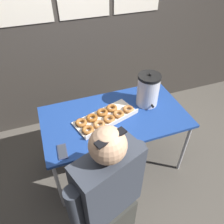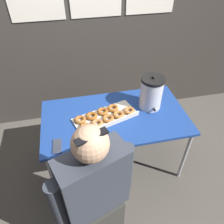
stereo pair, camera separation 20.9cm
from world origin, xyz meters
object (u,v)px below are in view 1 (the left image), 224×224
donut_box (105,118)px  person_seated (109,196)px  cell_phone (62,152)px  coffee_urn (148,90)px

donut_box → person_seated: person_seated is taller
person_seated → cell_phone: bearing=-80.1°
donut_box → coffee_urn: size_ratio=1.82×
coffee_urn → person_seated: 1.09m
coffee_urn → cell_phone: size_ratio=2.25×
donut_box → person_seated: 0.74m
donut_box → cell_phone: (-0.45, -0.26, -0.02)m
donut_box → cell_phone: donut_box is taller
coffee_urn → cell_phone: 1.02m
cell_phone → person_seated: size_ratio=0.12×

